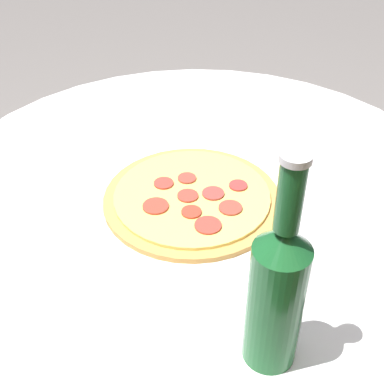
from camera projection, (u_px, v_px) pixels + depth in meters
The scene contains 3 objects.
table at pixel (200, 255), 1.06m from camera, with size 0.98×0.98×0.76m.
pizza at pixel (192, 198), 0.92m from camera, with size 0.30×0.30×0.02m.
beer_bottle at pixel (278, 290), 0.61m from camera, with size 0.07×0.07×0.30m.
Camera 1 is at (0.19, 0.74, 1.33)m, focal length 50.00 mm.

